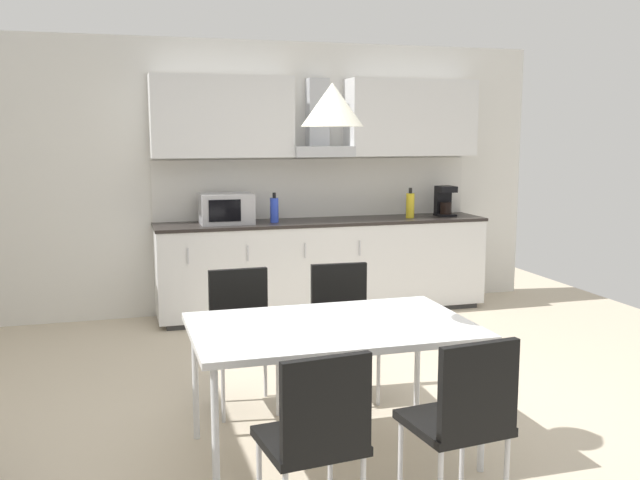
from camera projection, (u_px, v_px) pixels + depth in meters
name	position (u px, v px, depth m)	size (l,w,h in m)	color
ground_plane	(318.00, 422.00, 4.33)	(7.67, 8.48, 0.02)	beige
wall_back	(236.00, 178.00, 6.87)	(6.14, 0.10, 2.60)	silver
kitchen_counter	(324.00, 266.00, 6.89)	(3.20, 0.61, 0.90)	#333333
backsplash_tile	(316.00, 188.00, 7.04)	(3.18, 0.02, 0.58)	silver
upper_wall_cabinets	(320.00, 118.00, 6.79)	(3.18, 0.40, 0.74)	silver
microwave	(226.00, 209.00, 6.54)	(0.48, 0.35, 0.28)	#ADADB2
coffee_maker	(444.00, 201.00, 7.18)	(0.18, 0.19, 0.30)	black
bottle_blue	(274.00, 210.00, 6.65)	(0.08, 0.08, 0.28)	blue
bottle_yellow	(410.00, 205.00, 7.00)	(0.08, 0.08, 0.29)	yellow
dining_table	(332.00, 332.00, 3.78)	(1.48, 0.93, 0.73)	white
chair_far_left	(242.00, 324.00, 4.52)	(0.41, 0.41, 0.87)	black
chair_near_left	(317.00, 430.00, 2.91)	(0.44, 0.44, 0.87)	black
chair_far_right	(343.00, 316.00, 4.70)	(0.42, 0.42, 0.87)	black
chair_near_right	(464.00, 412.00, 3.10)	(0.44, 0.44, 0.87)	black
pendant_lamp	(332.00, 105.00, 3.61)	(0.32, 0.32, 0.22)	silver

